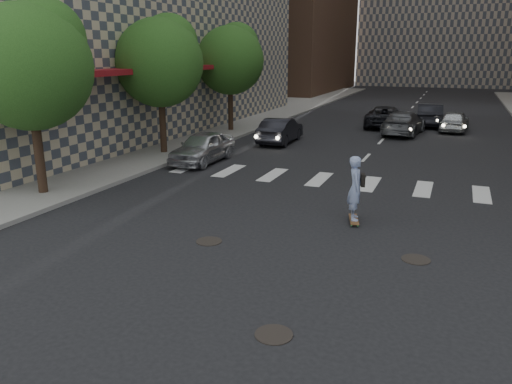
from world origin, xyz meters
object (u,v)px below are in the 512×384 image
tree_c (231,57)px  traffic_car_d (455,121)px  traffic_car_a (281,130)px  traffic_car_b (404,123)px  silver_sedan (203,147)px  traffic_car_e (430,115)px  traffic_car_c (385,116)px  tree_a (32,61)px  tree_b (162,59)px  skateboarder (356,188)px

tree_c → traffic_car_d: size_ratio=1.66×
traffic_car_a → traffic_car_d: traffic_car_a is taller
traffic_car_b → tree_c: bearing=21.3°
silver_sedan → traffic_car_e: size_ratio=0.90×
traffic_car_b → traffic_car_c: (-1.54, 2.90, -0.01)m
tree_a → silver_sedan: 8.43m
tree_b → silver_sedan: (2.60, -1.01, -3.94)m
skateboarder → traffic_car_c: (-1.97, 20.65, -0.35)m
silver_sedan → tree_c: bearing=107.1°
tree_b → traffic_car_b: (10.34, 10.86, -3.92)m
silver_sedan → traffic_car_b: 14.18m
skateboarder → traffic_car_c: skateboarder is taller
tree_c → traffic_car_a: 6.42m
tree_c → traffic_car_a: size_ratio=1.54×
tree_c → traffic_car_b: tree_c is taller
traffic_car_a → skateboarder: bearing=116.8°
traffic_car_a → traffic_car_e: size_ratio=0.92×
traffic_car_a → silver_sedan: bearing=73.7°
traffic_car_d → tree_c: bearing=26.9°
tree_c → skateboarder: (10.78, -14.89, -3.58)m
traffic_car_e → traffic_car_b: bearing=71.1°
skateboarder → traffic_car_e: (0.83, 22.39, -0.30)m
traffic_car_c → tree_c: bearing=29.5°
silver_sedan → traffic_car_e: bearing=62.4°
tree_c → traffic_car_b: bearing=15.5°
tree_b → skateboarder: size_ratio=3.25×
tree_a → skateboarder: (10.78, 1.11, -3.58)m
tree_b → traffic_car_c: (8.80, 13.76, -3.93)m
silver_sedan → traffic_car_d: size_ratio=1.05×
tree_b → traffic_car_b: bearing=46.4°
tree_a → tree_b: bearing=90.0°
tree_c → traffic_car_c: (8.80, 5.76, -3.93)m
tree_a → traffic_car_c: tree_a is taller
tree_b → traffic_car_c: tree_b is taller
traffic_car_d → silver_sedan: bearing=58.3°
traffic_car_d → traffic_car_e: (-1.64, 2.14, 0.09)m
tree_a → tree_c: 16.00m
tree_c → traffic_car_e: tree_c is taller
tree_c → skateboarder: size_ratio=3.25×
tree_b → traffic_car_e: tree_b is taller
tree_c → traffic_car_e: (11.61, 7.50, -3.88)m
tree_b → tree_c: 8.00m
traffic_car_b → silver_sedan: bearing=62.8°
tree_c → traffic_car_d: tree_c is taller
skateboarder → traffic_car_a: 13.78m
traffic_car_c → traffic_car_e: traffic_car_e is taller
tree_b → traffic_car_e: 19.75m
traffic_car_d → tree_a: bearing=63.1°
silver_sedan → traffic_car_c: traffic_car_c is taller
tree_a → tree_b: (0.00, 8.00, 0.00)m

